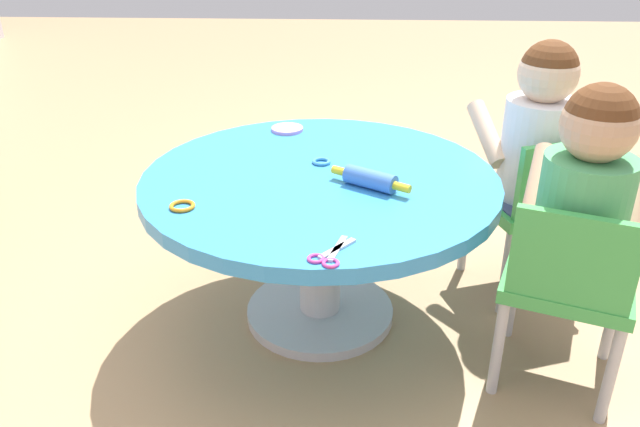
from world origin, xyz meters
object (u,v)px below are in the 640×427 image
Objects in this scene: child_chair_right at (535,204)px; seated_child_right at (539,128)px; craft_scissors at (330,255)px; craft_table at (320,208)px; child_chair_left at (567,283)px; seated_child_left at (586,192)px; rolling_pin at (370,179)px.

child_chair_right is 0.23m from seated_child_right.
craft_table is at bearing 5.16° from craft_scissors.
seated_child_left is (0.04, -0.01, 0.23)m from child_chair_left.
child_chair_right is (0.41, -0.02, -0.23)m from seated_child_left.
craft_scissors is at bearing -174.84° from craft_table.
seated_child_left is 2.47× the size of rolling_pin.
child_chair_right is at bearing -63.89° from rolling_pin.
child_chair_right is at bearing -2.65° from seated_child_left.
rolling_pin is 0.37m from craft_scissors.
seated_child_left reaches higher than child_chair_right.
seated_child_left is 0.62m from craft_scissors.
child_chair_left is 0.55m from rolling_pin.
rolling_pin is 1.46× the size of craft_scissors.
seated_child_right is (0.48, -0.02, 0.23)m from child_chair_left.
seated_child_left is at bearing -107.70° from rolling_pin.
seated_child_left is 0.52m from rolling_pin.
craft_table is 1.82× the size of child_chair_left.
seated_child_left is at bearing 179.18° from seated_child_right.
child_chair_right is 0.60m from rolling_pin.
child_chair_right reaches higher than craft_table.
craft_scissors is at bearing 105.87° from child_chair_left.
craft_scissors is at bearing 135.09° from child_chair_right.
craft_table is 1.82× the size of child_chair_right.
craft_table is at bearing 105.25° from child_chair_right.
child_chair_right reaches higher than rolling_pin.
seated_child_right is 2.47× the size of rolling_pin.
seated_child_right is at bearing 18.23° from child_chair_right.
child_chair_left is at bearing -112.13° from rolling_pin.
child_chair_left is 1.05× the size of seated_child_left.
craft_scissors is (-0.36, 0.09, -0.02)m from rolling_pin.
child_chair_right is 2.59× the size of rolling_pin.
seated_child_left and seated_child_right have the same top height.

